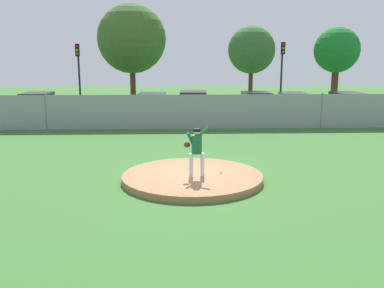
{
  "coord_description": "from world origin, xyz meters",
  "views": [
    {
      "loc": [
        -0.51,
        -13.04,
        3.9
      ],
      "look_at": [
        0.03,
        1.06,
        0.99
      ],
      "focal_mm": 39.23,
      "sensor_mm": 36.0,
      "label": 1
    }
  ],
  "objects": [
    {
      "name": "tree_leaning_west",
      "position": [
        -4.03,
        21.8,
        5.36
      ],
      "size": [
        5.51,
        5.51,
        8.13
      ],
      "color": "#4C331E",
      "rests_on": "ground_plane"
    },
    {
      "name": "traffic_cone_orange",
      "position": [
        -3.89,
        16.38,
        0.26
      ],
      "size": [
        0.4,
        0.4,
        0.55
      ],
      "color": "orange",
      "rests_on": "asphalt_strip"
    },
    {
      "name": "traffic_light_far",
      "position": [
        7.52,
        18.84,
        3.43
      ],
      "size": [
        0.28,
        0.46,
        5.03
      ],
      "color": "black",
      "rests_on": "ground_plane"
    },
    {
      "name": "parked_car_burgundy",
      "position": [
        4.72,
        14.12,
        0.81
      ],
      "size": [
        1.93,
        4.13,
        1.7
      ],
      "color": "maroon",
      "rests_on": "ground_plane"
    },
    {
      "name": "parked_car_silver",
      "position": [
        10.89,
        14.4,
        0.79
      ],
      "size": [
        1.96,
        4.52,
        1.64
      ],
      "color": "#B7BABF",
      "rests_on": "ground_plane"
    },
    {
      "name": "parked_car_navy",
      "position": [
        -2.06,
        14.48,
        0.78
      ],
      "size": [
        2.02,
        4.09,
        1.63
      ],
      "color": "#161E4C",
      "rests_on": "ground_plane"
    },
    {
      "name": "asphalt_strip",
      "position": [
        0.0,
        14.5,
        0.0
      ],
      "size": [
        44.0,
        7.0,
        0.01
      ],
      "primitive_type": "cube",
      "color": "#2B2B2D",
      "rests_on": "ground_plane"
    },
    {
      "name": "pitcher_youth",
      "position": [
        0.11,
        -0.3,
        1.16
      ],
      "size": [
        0.81,
        0.32,
        1.63
      ],
      "color": "silver",
      "rests_on": "pitchers_mound"
    },
    {
      "name": "ground_plane",
      "position": [
        0.0,
        6.0,
        0.0
      ],
      "size": [
        80.0,
        80.0,
        0.0
      ],
      "primitive_type": "plane",
      "color": "#386B2D"
    },
    {
      "name": "baseball",
      "position": [
        0.93,
        0.09,
        0.25
      ],
      "size": [
        0.07,
        0.07,
        0.07
      ],
      "primitive_type": "sphere",
      "color": "white",
      "rests_on": "pitchers_mound"
    },
    {
      "name": "parked_car_red",
      "position": [
        -9.5,
        14.49,
        0.8
      ],
      "size": [
        2.0,
        4.25,
        1.68
      ],
      "color": "#A81919",
      "rests_on": "ground_plane"
    },
    {
      "name": "traffic_light_near",
      "position": [
        -7.7,
        18.74,
        3.34
      ],
      "size": [
        0.28,
        0.46,
        4.89
      ],
      "color": "black",
      "rests_on": "ground_plane"
    },
    {
      "name": "tree_tall_centre",
      "position": [
        6.17,
        24.54,
        4.54
      ],
      "size": [
        4.16,
        4.16,
        6.64
      ],
      "color": "#4C331E",
      "rests_on": "ground_plane"
    },
    {
      "name": "parked_car_white",
      "position": [
        0.64,
        14.9,
        0.81
      ],
      "size": [
        2.08,
        4.25,
        1.71
      ],
      "color": "silver",
      "rests_on": "ground_plane"
    },
    {
      "name": "parked_car_champagne",
      "position": [
        7.39,
        14.98,
        0.76
      ],
      "size": [
        2.08,
        4.25,
        1.59
      ],
      "color": "tan",
      "rests_on": "ground_plane"
    },
    {
      "name": "tree_bushy_near",
      "position": [
        12.86,
        22.06,
        4.47
      ],
      "size": [
        3.75,
        3.75,
        6.4
      ],
      "color": "#4C331E",
      "rests_on": "ground_plane"
    },
    {
      "name": "pitchers_mound",
      "position": [
        0.0,
        0.0,
        0.11
      ],
      "size": [
        4.54,
        4.54,
        0.21
      ],
      "primitive_type": "cylinder",
      "color": "#99704C",
      "rests_on": "ground_plane"
    },
    {
      "name": "chainlink_fence",
      "position": [
        0.0,
        10.0,
        0.95
      ],
      "size": [
        38.19,
        0.07,
        2.01
      ],
      "color": "gray",
      "rests_on": "ground_plane"
    }
  ]
}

